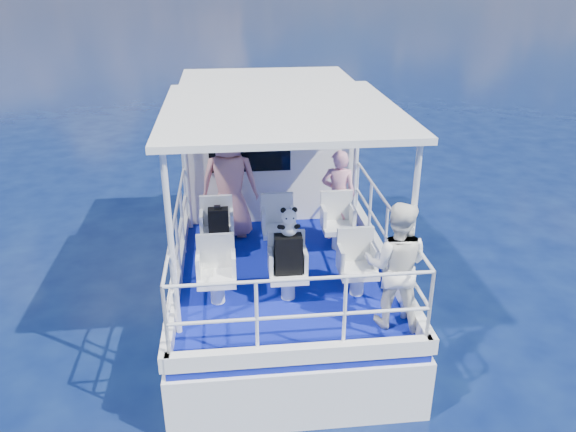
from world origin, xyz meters
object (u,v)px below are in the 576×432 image
object	(u,v)px
passenger_port_fwd	(230,182)
panda	(289,222)
passenger_stbd_aft	(396,265)
backpack_center	(288,254)

from	to	relation	value
passenger_port_fwd	panda	distance (m)	2.08
passenger_stbd_aft	backpack_center	bearing A→B (deg)	-9.67
passenger_stbd_aft	panda	size ratio (longest dim) A/B	4.24
passenger_stbd_aft	backpack_center	distance (m)	1.36
passenger_port_fwd	backpack_center	distance (m)	2.10
passenger_port_fwd	panda	xyz separation A→B (m)	(0.70, -1.95, 0.18)
passenger_port_fwd	passenger_stbd_aft	distance (m)	3.23
passenger_stbd_aft	backpack_center	world-z (taller)	passenger_stbd_aft
backpack_center	panda	size ratio (longest dim) A/B	1.40
backpack_center	panda	xyz separation A→B (m)	(0.01, 0.02, 0.44)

